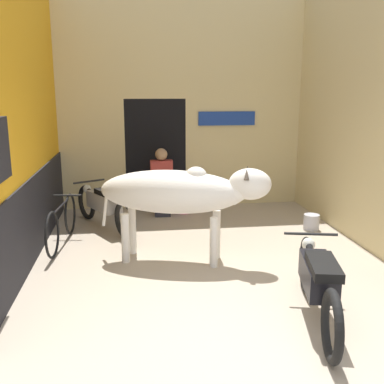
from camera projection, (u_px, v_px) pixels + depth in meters
The scene contains 11 objects.
ground_plane at pixel (248, 345), 4.14m from camera, with size 30.00×30.00×0.00m, color tan.
wall_left_shopfront at pixel (18, 116), 5.87m from camera, with size 0.25×5.18×4.06m.
wall_back_with_doorway at pixel (172, 120), 8.98m from camera, with size 4.76×0.93×4.06m.
wall_right_with_door at pixel (373, 111), 6.48m from camera, with size 0.22×5.18×4.06m.
cow at pixel (180, 192), 5.99m from camera, with size 2.34×1.14×1.34m.
motorcycle_near at pixel (318, 280), 4.49m from camera, with size 0.68×2.00×0.76m.
motorcycle_far at pixel (104, 204), 7.53m from camera, with size 1.08×1.83×0.74m.
bicycle at pixel (62, 223), 6.76m from camera, with size 0.44×1.74×0.68m.
shopkeeper_seated at pixel (162, 180), 8.32m from camera, with size 0.41×0.34×1.25m.
plastic_stool at pixel (183, 201), 8.55m from camera, with size 0.37×0.37×0.41m.
bucket at pixel (311, 222), 7.54m from camera, with size 0.26×0.26×0.26m.
Camera 1 is at (-1.02, -3.62, 2.30)m, focal length 42.00 mm.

